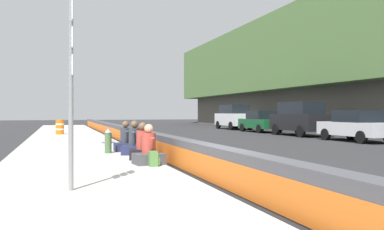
{
  "coord_description": "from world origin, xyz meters",
  "views": [
    {
      "loc": [
        -8.11,
        3.25,
        1.58
      ],
      "look_at": [
        4.84,
        -1.04,
        1.49
      ],
      "focal_mm": 37.87,
      "sensor_mm": 36.0,
      "label": 1
    }
  ],
  "objects_px": {
    "seated_person_middle": "(143,148)",
    "parked_car_far": "(234,117)",
    "seated_person_foreground": "(149,152)",
    "parked_car_third": "(356,126)",
    "parked_car_midline": "(261,121)",
    "backpack": "(153,159)",
    "route_sign_post": "(71,77)",
    "seated_person_far": "(126,142)",
    "parked_car_fourth": "(300,118)",
    "seated_person_rear": "(134,144)",
    "construction_barrel": "(60,127)",
    "fire_hydrant": "(108,140)"
  },
  "relations": [
    {
      "from": "seated_person_middle",
      "to": "parked_car_far",
      "type": "relative_size",
      "value": 0.24
    },
    {
      "from": "seated_person_foreground",
      "to": "parked_car_third",
      "type": "distance_m",
      "value": 14.71
    },
    {
      "from": "parked_car_midline",
      "to": "backpack",
      "type": "bearing_deg",
      "value": 144.88
    },
    {
      "from": "route_sign_post",
      "to": "seated_person_far",
      "type": "relative_size",
      "value": 3.23
    },
    {
      "from": "route_sign_post",
      "to": "parked_car_fourth",
      "type": "xyz_separation_m",
      "value": [
        15.76,
        -15.21,
        -1.05
      ]
    },
    {
      "from": "parked_car_third",
      "to": "parked_car_far",
      "type": "distance_m",
      "value": 16.54
    },
    {
      "from": "route_sign_post",
      "to": "parked_car_far",
      "type": "bearing_deg",
      "value": -29.76
    },
    {
      "from": "parked_car_fourth",
      "to": "route_sign_post",
      "type": "bearing_deg",
      "value": 136.02
    },
    {
      "from": "parked_car_third",
      "to": "seated_person_far",
      "type": "bearing_deg",
      "value": 102.57
    },
    {
      "from": "seated_person_far",
      "to": "parked_car_midline",
      "type": "relative_size",
      "value": 0.25
    },
    {
      "from": "seated_person_rear",
      "to": "parked_car_fourth",
      "type": "bearing_deg",
      "value": -52.91
    },
    {
      "from": "parked_car_far",
      "to": "seated_person_foreground",
      "type": "bearing_deg",
      "value": 150.8
    },
    {
      "from": "parked_car_midline",
      "to": "seated_person_far",
      "type": "bearing_deg",
      "value": 136.91
    },
    {
      "from": "parked_car_fourth",
      "to": "seated_person_rear",
      "type": "bearing_deg",
      "value": 127.09
    },
    {
      "from": "seated_person_far",
      "to": "route_sign_post",
      "type": "bearing_deg",
      "value": 163.62
    },
    {
      "from": "seated_person_middle",
      "to": "parked_car_third",
      "type": "bearing_deg",
      "value": -66.09
    },
    {
      "from": "backpack",
      "to": "parked_car_third",
      "type": "distance_m",
      "value": 14.91
    },
    {
      "from": "seated_person_far",
      "to": "seated_person_rear",
      "type": "bearing_deg",
      "value": -176.48
    },
    {
      "from": "seated_person_foreground",
      "to": "seated_person_middle",
      "type": "relative_size",
      "value": 0.99
    },
    {
      "from": "seated_person_rear",
      "to": "parked_car_far",
      "type": "relative_size",
      "value": 0.24
    },
    {
      "from": "construction_barrel",
      "to": "fire_hydrant",
      "type": "bearing_deg",
      "value": -173.3
    },
    {
      "from": "seated_person_rear",
      "to": "parked_car_midline",
      "type": "distance_m",
      "value": 20.01
    },
    {
      "from": "fire_hydrant",
      "to": "parked_car_far",
      "type": "relative_size",
      "value": 0.18
    },
    {
      "from": "backpack",
      "to": "parked_car_far",
      "type": "height_order",
      "value": "parked_car_far"
    },
    {
      "from": "seated_person_far",
      "to": "construction_barrel",
      "type": "distance_m",
      "value": 13.04
    },
    {
      "from": "seated_person_rear",
      "to": "seated_person_middle",
      "type": "bearing_deg",
      "value": 179.98
    },
    {
      "from": "seated_person_rear",
      "to": "parked_car_fourth",
      "type": "height_order",
      "value": "parked_car_fourth"
    },
    {
      "from": "seated_person_rear",
      "to": "seated_person_far",
      "type": "bearing_deg",
      "value": 3.52
    },
    {
      "from": "seated_person_far",
      "to": "construction_barrel",
      "type": "bearing_deg",
      "value": 10.13
    },
    {
      "from": "construction_barrel",
      "to": "seated_person_far",
      "type": "bearing_deg",
      "value": -169.87
    },
    {
      "from": "seated_person_middle",
      "to": "parked_car_midline",
      "type": "relative_size",
      "value": 0.25
    },
    {
      "from": "parked_car_third",
      "to": "route_sign_post",
      "type": "bearing_deg",
      "value": 124.1
    },
    {
      "from": "seated_person_far",
      "to": "seated_person_middle",
      "type": "bearing_deg",
      "value": -178.28
    },
    {
      "from": "fire_hydrant",
      "to": "parked_car_fourth",
      "type": "bearing_deg",
      "value": -56.67
    },
    {
      "from": "parked_car_midline",
      "to": "parked_car_far",
      "type": "distance_m",
      "value": 5.54
    },
    {
      "from": "parked_car_third",
      "to": "parked_car_fourth",
      "type": "height_order",
      "value": "parked_car_fourth"
    },
    {
      "from": "route_sign_post",
      "to": "fire_hydrant",
      "type": "relative_size",
      "value": 4.09
    },
    {
      "from": "fire_hydrant",
      "to": "seated_person_far",
      "type": "distance_m",
      "value": 0.96
    },
    {
      "from": "backpack",
      "to": "seated_person_far",
      "type": "bearing_deg",
      "value": 0.33
    },
    {
      "from": "parked_car_midline",
      "to": "parked_car_fourth",
      "type": "bearing_deg",
      "value": -179.39
    },
    {
      "from": "parked_car_third",
      "to": "parked_car_fourth",
      "type": "relative_size",
      "value": 0.94
    },
    {
      "from": "backpack",
      "to": "parked_car_midline",
      "type": "relative_size",
      "value": 0.09
    },
    {
      "from": "fire_hydrant",
      "to": "parked_car_midline",
      "type": "xyz_separation_m",
      "value": [
        14.53,
        -13.71,
        0.27
      ]
    },
    {
      "from": "seated_person_foreground",
      "to": "parked_car_third",
      "type": "relative_size",
      "value": 0.25
    },
    {
      "from": "seated_person_rear",
      "to": "backpack",
      "type": "relative_size",
      "value": 2.89
    },
    {
      "from": "seated_person_rear",
      "to": "seated_person_far",
      "type": "relative_size",
      "value": 1.04
    },
    {
      "from": "fire_hydrant",
      "to": "parked_car_third",
      "type": "relative_size",
      "value": 0.2
    },
    {
      "from": "construction_barrel",
      "to": "parked_car_far",
      "type": "xyz_separation_m",
      "value": [
        6.59,
        -15.44,
        0.56
      ]
    },
    {
      "from": "fire_hydrant",
      "to": "construction_barrel",
      "type": "distance_m",
      "value": 13.56
    },
    {
      "from": "route_sign_post",
      "to": "parked_car_third",
      "type": "bearing_deg",
      "value": -55.9
    }
  ]
}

